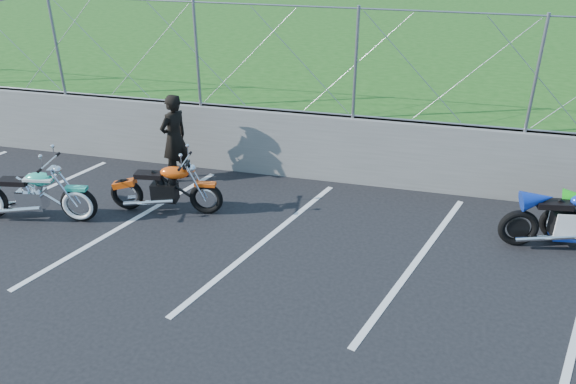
% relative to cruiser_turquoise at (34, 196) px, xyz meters
% --- Properties ---
extents(ground, '(90.00, 90.00, 0.00)m').
position_rel_cruiser_turquoise_xyz_m(ground, '(3.95, -0.74, -0.44)').
color(ground, black).
rests_on(ground, ground).
extents(retaining_wall, '(30.00, 0.22, 1.30)m').
position_rel_cruiser_turquoise_xyz_m(retaining_wall, '(3.95, 2.76, 0.21)').
color(retaining_wall, slate).
rests_on(retaining_wall, ground).
extents(grass_field, '(30.00, 20.00, 1.30)m').
position_rel_cruiser_turquoise_xyz_m(grass_field, '(3.95, 12.76, 0.21)').
color(grass_field, '#1D4D14').
rests_on(grass_field, ground).
extents(chain_link_fence, '(28.00, 0.03, 2.00)m').
position_rel_cruiser_turquoise_xyz_m(chain_link_fence, '(3.95, 2.76, 1.86)').
color(chain_link_fence, gray).
rests_on(chain_link_fence, retaining_wall).
extents(parking_lines, '(18.29, 4.31, 0.01)m').
position_rel_cruiser_turquoise_xyz_m(parking_lines, '(5.15, 0.26, -0.44)').
color(parking_lines, silver).
rests_on(parking_lines, ground).
extents(cruiser_turquoise, '(2.19, 0.69, 1.09)m').
position_rel_cruiser_turquoise_xyz_m(cruiser_turquoise, '(0.00, 0.00, 0.00)').
color(cruiser_turquoise, black).
rests_on(cruiser_turquoise, ground).
extents(naked_orange, '(2.00, 0.68, 1.00)m').
position_rel_cruiser_turquoise_xyz_m(naked_orange, '(2.05, 0.80, -0.01)').
color(naked_orange, black).
rests_on(naked_orange, ground).
extents(sportbike_blue, '(2.09, 0.74, 1.09)m').
position_rel_cruiser_turquoise_xyz_m(sportbike_blue, '(8.60, 1.21, 0.03)').
color(sportbike_blue, black).
rests_on(sportbike_blue, ground).
extents(person_standing, '(0.62, 0.74, 1.72)m').
position_rel_cruiser_turquoise_xyz_m(person_standing, '(1.66, 2.05, 0.42)').
color(person_standing, black).
rests_on(person_standing, ground).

